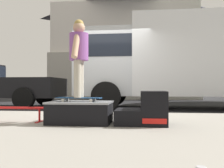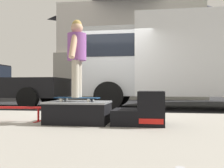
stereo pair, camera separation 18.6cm
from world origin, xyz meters
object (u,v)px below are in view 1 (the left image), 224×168
object	(u,v)px
skate_box	(81,112)
box_truck	(179,59)
kicker_ramp	(146,111)
grind_rail	(10,111)
skater_kid	(79,52)
skateboard	(79,98)

from	to	relation	value
skate_box	box_truck	world-z (taller)	box_truck
kicker_ramp	grind_rail	distance (m)	2.40
grind_rail	skater_kid	xyz separation A→B (m)	(1.27, -0.04, 1.03)
skater_kid	skate_box	bearing A→B (deg)	-31.86
skate_box	kicker_ramp	distance (m)	1.10
skate_box	grind_rail	bearing A→B (deg)	177.06
grind_rail	box_truck	distance (m)	5.99
skateboard	grind_rail	bearing A→B (deg)	177.98
skate_box	kicker_ramp	world-z (taller)	kicker_ramp
skate_box	skateboard	distance (m)	0.23
kicker_ramp	box_truck	size ratio (longest dim) A/B	0.12
skateboard	skater_kid	world-z (taller)	skater_kid
box_truck	skateboard	bearing A→B (deg)	-115.98
skate_box	skateboard	xyz separation A→B (m)	(-0.04, 0.02, 0.23)
kicker_ramp	box_truck	bearing A→B (deg)	76.35
skater_kid	box_truck	size ratio (longest dim) A/B	0.19
skate_box	box_truck	size ratio (longest dim) A/B	0.15
box_truck	kicker_ramp	bearing A→B (deg)	-103.65
kicker_ramp	skater_kid	world-z (taller)	skater_kid
skater_kid	kicker_ramp	bearing A→B (deg)	-1.15
skate_box	kicker_ramp	xyz separation A→B (m)	(1.10, -0.00, 0.03)
skate_box	skater_kid	distance (m)	1.03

